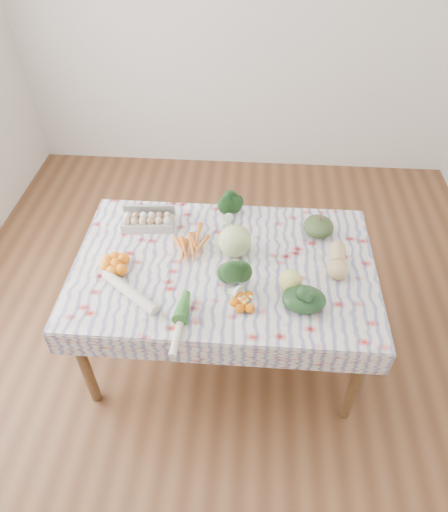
{
  "coord_description": "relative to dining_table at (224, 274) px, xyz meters",
  "views": [
    {
      "loc": [
        0.13,
        -1.78,
        2.53
      ],
      "look_at": [
        0.0,
        0.0,
        0.82
      ],
      "focal_mm": 32.0,
      "sensor_mm": 36.0,
      "label": 1
    }
  ],
  "objects": [
    {
      "name": "ground",
      "position": [
        0.0,
        0.0,
        -0.68
      ],
      "size": [
        4.5,
        4.5,
        0.0
      ],
      "primitive_type": "plane",
      "color": "brown",
      "rests_on": "ground"
    },
    {
      "name": "wall_back",
      "position": [
        0.0,
        2.25,
        0.72
      ],
      "size": [
        4.0,
        0.04,
        2.8
      ],
      "primitive_type": "cube",
      "color": "white",
      "rests_on": "ground"
    },
    {
      "name": "dining_table",
      "position": [
        0.0,
        0.0,
        0.0
      ],
      "size": [
        1.6,
        1.0,
        0.75
      ],
      "color": "brown",
      "rests_on": "ground"
    },
    {
      "name": "tablecloth",
      "position": [
        0.0,
        0.0,
        0.08
      ],
      "size": [
        1.66,
        1.06,
        0.01
      ],
      "primitive_type": "cube",
      "color": "silver",
      "rests_on": "dining_table"
    },
    {
      "name": "egg_carton",
      "position": [
        -0.47,
        0.27,
        0.12
      ],
      "size": [
        0.32,
        0.15,
        0.08
      ],
      "primitive_type": "cube",
      "rotation": [
        0.0,
        0.0,
        0.08
      ],
      "color": "#AAAAA5",
      "rests_on": "tablecloth"
    },
    {
      "name": "carrot_bunch",
      "position": [
        -0.19,
        0.13,
        0.11
      ],
      "size": [
        0.27,
        0.25,
        0.04
      ],
      "primitive_type": "cube",
      "rotation": [
        0.0,
        0.0,
        -0.16
      ],
      "color": "orange",
      "rests_on": "tablecloth"
    },
    {
      "name": "kale_bunch",
      "position": [
        0.0,
        0.41,
        0.15
      ],
      "size": [
        0.15,
        0.13,
        0.13
      ],
      "primitive_type": "ellipsoid",
      "rotation": [
        0.0,
        0.0,
        -0.0
      ],
      "color": "black",
      "rests_on": "tablecloth"
    },
    {
      "name": "kabocha_squash",
      "position": [
        0.53,
        0.29,
        0.14
      ],
      "size": [
        0.23,
        0.23,
        0.12
      ],
      "primitive_type": "ellipsoid",
      "rotation": [
        0.0,
        0.0,
        0.41
      ],
      "color": "#3B5129",
      "rests_on": "tablecloth"
    },
    {
      "name": "cabbage",
      "position": [
        0.05,
        0.09,
        0.17
      ],
      "size": [
        0.21,
        0.21,
        0.18
      ],
      "primitive_type": "sphere",
      "rotation": [
        0.0,
        0.0,
        0.18
      ],
      "color": "#B0CB7E",
      "rests_on": "tablecloth"
    },
    {
      "name": "butternut_squash",
      "position": [
        0.61,
        0.01,
        0.14
      ],
      "size": [
        0.14,
        0.25,
        0.11
      ],
      "primitive_type": "ellipsoid",
      "rotation": [
        0.0,
        0.0,
        -0.11
      ],
      "color": "tan",
      "rests_on": "tablecloth"
    },
    {
      "name": "orange_cluster",
      "position": [
        -0.58,
        -0.08,
        0.12
      ],
      "size": [
        0.23,
        0.23,
        0.07
      ],
      "primitive_type": "cube",
      "rotation": [
        0.0,
        0.0,
        0.1
      ],
      "color": "orange",
      "rests_on": "tablecloth"
    },
    {
      "name": "broccoli",
      "position": [
        0.05,
        -0.2,
        0.15
      ],
      "size": [
        0.24,
        0.24,
        0.12
      ],
      "primitive_type": "ellipsoid",
      "rotation": [
        0.0,
        0.0,
        0.85
      ],
      "color": "#1E451C",
      "rests_on": "tablecloth"
    },
    {
      "name": "mandarin_cluster",
      "position": [
        0.12,
        -0.29,
        0.11
      ],
      "size": [
        0.19,
        0.19,
        0.05
      ],
      "primitive_type": "cube",
      "rotation": [
        0.0,
        0.0,
        0.11
      ],
      "color": "orange",
      "rests_on": "tablecloth"
    },
    {
      "name": "grapefruit",
      "position": [
        0.35,
        -0.16,
        0.14
      ],
      "size": [
        0.15,
        0.15,
        0.12
      ],
      "primitive_type": "sphere",
      "rotation": [
        0.0,
        0.0,
        0.36
      ],
      "color": "#D1D366",
      "rests_on": "tablecloth"
    },
    {
      "name": "spinach_bag",
      "position": [
        0.42,
        -0.27,
        0.13
      ],
      "size": [
        0.26,
        0.23,
        0.1
      ],
      "primitive_type": "ellipsoid",
      "rotation": [
        0.0,
        0.0,
        -0.3
      ],
      "color": "black",
      "rests_on": "tablecloth"
    },
    {
      "name": "daikon",
      "position": [
        -0.46,
        -0.27,
        0.11
      ],
      "size": [
        0.35,
        0.29,
        0.06
      ],
      "primitive_type": "cylinder",
      "rotation": [
        1.57,
        0.0,
        0.93
      ],
      "color": "silver",
      "rests_on": "tablecloth"
    },
    {
      "name": "leek",
      "position": [
        -0.18,
        -0.45,
        0.1
      ],
      "size": [
        0.06,
        0.36,
        0.04
      ],
      "primitive_type": "cylinder",
      "rotation": [
        1.57,
        0.0,
        -0.05
      ],
      "color": "silver",
      "rests_on": "tablecloth"
    }
  ]
}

